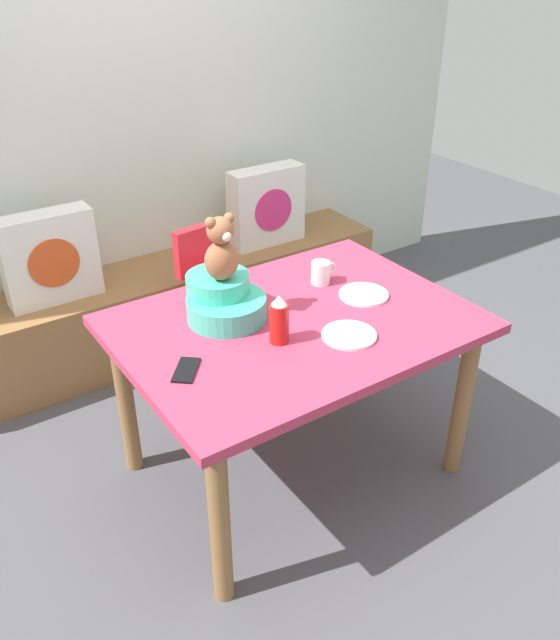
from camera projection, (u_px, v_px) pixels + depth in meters
name	position (u px, v px, depth m)	size (l,w,h in m)	color
ground_plane	(293.00, 466.00, 2.83)	(8.00, 8.00, 0.00)	#4C4C51
back_wall	(123.00, 98.00, 3.25)	(4.40, 0.10, 2.60)	silver
window_bench	(166.00, 306.00, 3.59)	(2.60, 0.44, 0.46)	olive
pillow_floral_left	(50.00, 258.00, 3.08)	(0.44, 0.15, 0.44)	white
pillow_floral_right	(266.00, 206.00, 3.67)	(0.44, 0.15, 0.44)	white
dining_table	(294.00, 342.00, 2.51)	(1.31, 0.96, 0.74)	#B73351
highchair	(219.00, 284.00, 3.19)	(0.35, 0.48, 0.79)	red
infant_seat_teal	(224.00, 300.00, 2.44)	(0.30, 0.33, 0.16)	#3DC3A1
teddy_bear	(221.00, 250.00, 2.34)	(0.13, 0.12, 0.25)	#955D3B
ketchup_bottle	(279.00, 320.00, 2.28)	(0.07, 0.07, 0.18)	red
coffee_mug	(321.00, 272.00, 2.70)	(0.12, 0.08, 0.09)	silver
dinner_plate_near	(349.00, 335.00, 2.35)	(0.20, 0.20, 0.01)	white
dinner_plate_far	(364.00, 295.00, 2.62)	(0.20, 0.20, 0.01)	white
cell_phone	(186.00, 370.00, 2.16)	(0.07, 0.14, 0.01)	black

